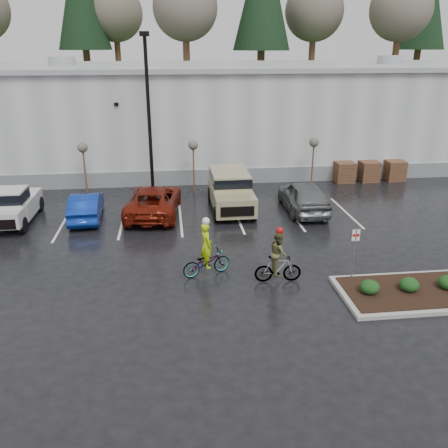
{
  "coord_description": "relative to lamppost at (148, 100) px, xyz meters",
  "views": [
    {
      "loc": [
        -2.96,
        -15.37,
        8.56
      ],
      "look_at": [
        -0.73,
        3.64,
        1.3
      ],
      "focal_mm": 38.0,
      "sensor_mm": 36.0,
      "label": 1
    }
  ],
  "objects": [
    {
      "name": "sapling_west",
      "position": [
        -4.0,
        1.0,
        -2.96
      ],
      "size": [
        0.6,
        0.6,
        3.2
      ],
      "color": "#462E1C",
      "rests_on": "ground"
    },
    {
      "name": "car_blue",
      "position": [
        -3.37,
        -3.31,
        -4.98
      ],
      "size": [
        1.7,
        4.35,
        1.41
      ],
      "primitive_type": "imported",
      "rotation": [
        0.0,
        0.0,
        3.19
      ],
      "color": "navy",
      "rests_on": "ground"
    },
    {
      "name": "wooded_ridge",
      "position": [
        4.0,
        33.0,
        -2.69
      ],
      "size": [
        80.0,
        25.0,
        6.0
      ],
      "primitive_type": "cube",
      "color": "#25401A",
      "rests_on": "ground"
    },
    {
      "name": "cyclist_olive",
      "position": [
        4.99,
        -11.41,
        -4.86
      ],
      "size": [
        1.75,
        0.85,
        2.25
      ],
      "rotation": [
        0.0,
        0.0,
        1.53
      ],
      "color": "#3F3F44",
      "rests_on": "ground"
    },
    {
      "name": "sapling_east",
      "position": [
        10.0,
        1.0,
        -2.96
      ],
      "size": [
        0.6,
        0.6,
        3.2
      ],
      "color": "#462E1C",
      "rests_on": "ground"
    },
    {
      "name": "ground",
      "position": [
        4.0,
        -12.0,
        -5.69
      ],
      "size": [
        120.0,
        120.0,
        0.0
      ],
      "primitive_type": "plane",
      "color": "black",
      "rests_on": "ground"
    },
    {
      "name": "mulch_bed",
      "position": [
        11.0,
        -13.0,
        -5.52
      ],
      "size": [
        7.6,
        2.6,
        0.04
      ],
      "primitive_type": "cube",
      "color": "black",
      "rests_on": "curb_island"
    },
    {
      "name": "pallet_stack_a",
      "position": [
        12.5,
        2.0,
        -5.01
      ],
      "size": [
        1.2,
        1.2,
        1.35
      ],
      "primitive_type": "cube",
      "color": "#462E1C",
      "rests_on": "ground"
    },
    {
      "name": "car_red",
      "position": [
        0.12,
        -3.04,
        -4.9
      ],
      "size": [
        3.17,
        5.87,
        1.57
      ],
      "primitive_type": "imported",
      "rotation": [
        0.0,
        0.0,
        3.04
      ],
      "color": "maroon",
      "rests_on": "ground"
    },
    {
      "name": "car_grey",
      "position": [
        8.22,
        -3.4,
        -4.84
      ],
      "size": [
        2.01,
        4.96,
        1.69
      ],
      "primitive_type": "imported",
      "rotation": [
        0.0,
        0.0,
        3.14
      ],
      "color": "slate",
      "rests_on": "ground"
    },
    {
      "name": "fire_lane_sign",
      "position": [
        7.8,
        -11.8,
        -4.28
      ],
      "size": [
        0.3,
        0.05,
        2.2
      ],
      "color": "gray",
      "rests_on": "ground"
    },
    {
      "name": "shrub_b",
      "position": [
        9.5,
        -13.0,
        -5.27
      ],
      "size": [
        0.7,
        0.7,
        0.52
      ],
      "primitive_type": "ellipsoid",
      "color": "black",
      "rests_on": "curb_island"
    },
    {
      "name": "curb_island",
      "position": [
        11.0,
        -13.0,
        -5.61
      ],
      "size": [
        8.0,
        3.0,
        0.15
      ],
      "primitive_type": "cube",
      "color": "gray",
      "rests_on": "ground"
    },
    {
      "name": "shrub_a",
      "position": [
        8.0,
        -13.0,
        -5.27
      ],
      "size": [
        0.7,
        0.7,
        0.52
      ],
      "primitive_type": "ellipsoid",
      "color": "black",
      "rests_on": "curb_island"
    },
    {
      "name": "warehouse",
      "position": [
        4.0,
        9.99,
        -2.04
      ],
      "size": [
        60.5,
        15.5,
        7.2
      ],
      "color": "#ABAEB0",
      "rests_on": "ground"
    },
    {
      "name": "pickup_white",
      "position": [
        -7.02,
        -3.25,
        -4.71
      ],
      "size": [
        2.1,
        5.2,
        1.96
      ],
      "primitive_type": null,
      "color": "beige",
      "rests_on": "ground"
    },
    {
      "name": "pallet_stack_c",
      "position": [
        16.0,
        2.0,
        -5.01
      ],
      "size": [
        1.2,
        1.2,
        1.35
      ],
      "primitive_type": "cube",
      "color": "#462E1C",
      "rests_on": "ground"
    },
    {
      "name": "pallet_stack_b",
      "position": [
        14.2,
        2.0,
        -5.01
      ],
      "size": [
        1.2,
        1.2,
        1.35
      ],
      "primitive_type": "cube",
      "color": "#462E1C",
      "rests_on": "ground"
    },
    {
      "name": "shrub_c",
      "position": [
        11.0,
        -13.0,
        -5.27
      ],
      "size": [
        0.7,
        0.7,
        0.52
      ],
      "primitive_type": "ellipsoid",
      "color": "black",
      "rests_on": "curb_island"
    },
    {
      "name": "suv_tan",
      "position": [
        4.31,
        -2.73,
        -4.66
      ],
      "size": [
        2.2,
        5.1,
        2.06
      ],
      "primitive_type": null,
      "color": "tan",
      "rests_on": "ground"
    },
    {
      "name": "sapling_mid",
      "position": [
        2.5,
        1.0,
        -2.96
      ],
      "size": [
        0.6,
        0.6,
        3.2
      ],
      "color": "#462E1C",
      "rests_on": "ground"
    },
    {
      "name": "lamppost",
      "position": [
        0.0,
        0.0,
        0.0
      ],
      "size": [
        0.5,
        1.0,
        9.22
      ],
      "color": "black",
      "rests_on": "ground"
    },
    {
      "name": "cyclist_hivis",
      "position": [
        2.33,
        -10.5,
        -4.94
      ],
      "size": [
        2.11,
        1.3,
        2.41
      ],
      "rotation": [
        0.0,
        0.0,
        1.9
      ],
      "color": "#3F3F44",
      "rests_on": "ground"
    }
  ]
}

